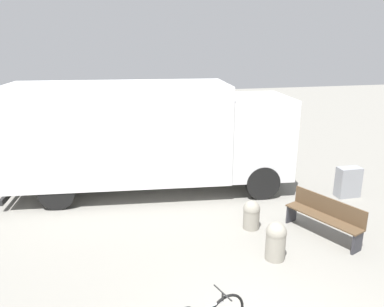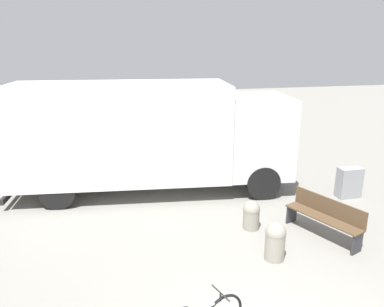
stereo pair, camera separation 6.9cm
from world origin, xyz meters
TOP-DOWN VIEW (x-y plane):
  - delivery_truck at (-0.91, 6.75)m, footprint 8.35×3.19m
  - park_bench at (2.72, 3.03)m, footprint 1.09×1.90m
  - bollard_near_bench at (1.16, 2.37)m, footprint 0.43×0.43m
  - bollard_far_bench at (1.19, 3.75)m, footprint 0.41×0.41m
  - utility_box at (4.68, 4.92)m, footprint 0.68×0.36m

SIDE VIEW (x-z plane):
  - bollard_far_bench at x=1.19m, z-range 0.02..0.73m
  - bollard_near_bench at x=1.16m, z-range 0.03..0.86m
  - utility_box at x=4.68m, z-range 0.00..0.89m
  - park_bench at x=2.72m, z-range 0.06..0.97m
  - delivery_truck at x=-0.91m, z-range 0.18..3.42m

